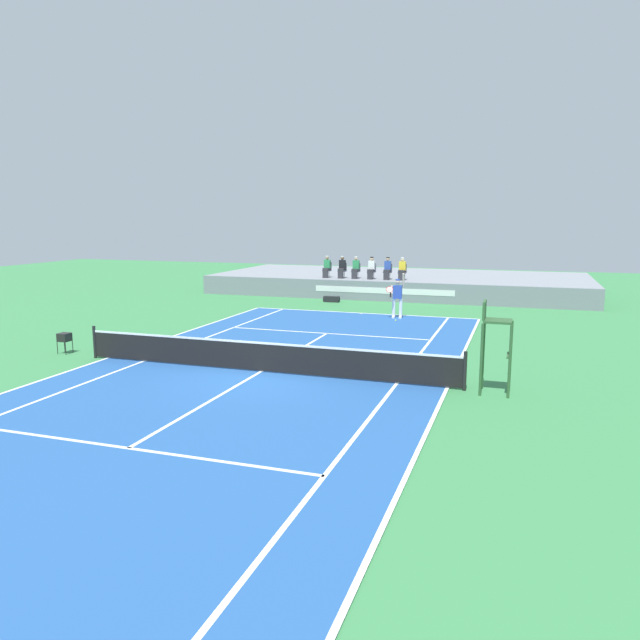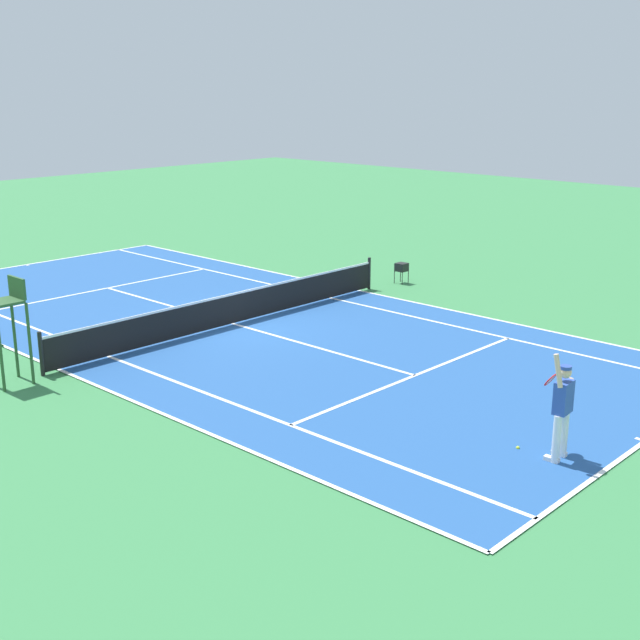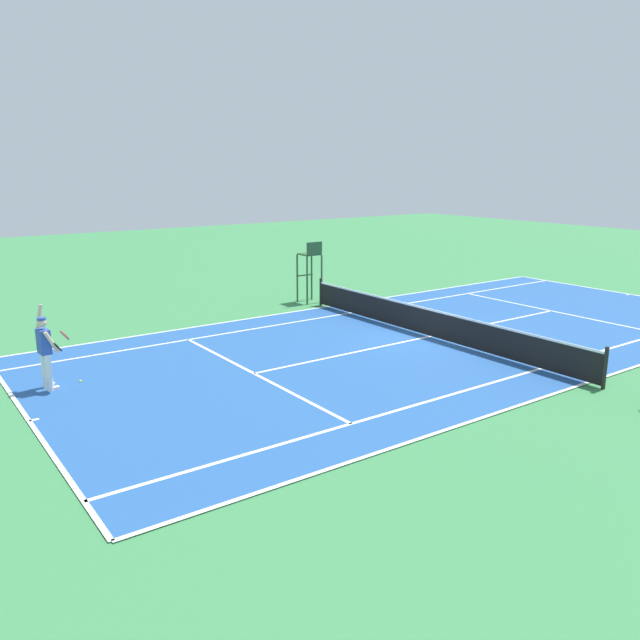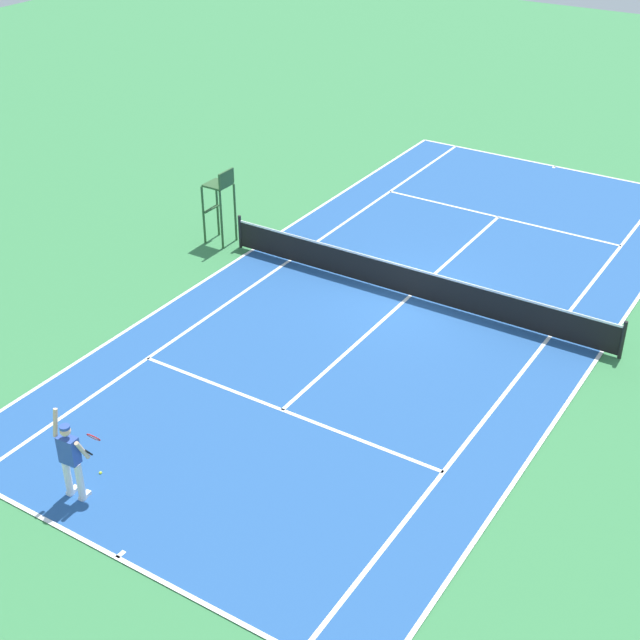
% 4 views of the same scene
% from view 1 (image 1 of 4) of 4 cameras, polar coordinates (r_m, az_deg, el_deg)
% --- Properties ---
extents(ground_plane, '(80.00, 80.00, 0.00)m').
position_cam_1_polar(ground_plane, '(18.15, -5.62, -4.96)').
color(ground_plane, '#387F47').
extents(court, '(11.08, 23.88, 0.03)m').
position_cam_1_polar(court, '(18.15, -5.62, -4.92)').
color(court, '#235193').
rests_on(court, ground).
extents(net, '(11.98, 0.10, 1.07)m').
position_cam_1_polar(net, '(18.03, -5.65, -3.35)').
color(net, black).
rests_on(net, ground).
extents(barrier_wall, '(22.29, 0.25, 1.10)m').
position_cam_1_polar(barrier_wall, '(33.52, 6.00, 2.70)').
color(barrier_wall, gray).
rests_on(barrier_wall, ground).
extents(bleacher_platform, '(22.29, 9.41, 1.10)m').
position_cam_1_polar(bleacher_platform, '(38.22, 7.60, 3.51)').
color(bleacher_platform, gray).
rests_on(bleacher_platform, ground).
extents(spectator_seated_0, '(0.44, 0.60, 1.27)m').
position_cam_1_polar(spectator_seated_0, '(35.51, 0.64, 5.01)').
color(spectator_seated_0, '#474C56').
rests_on(spectator_seated_0, bleacher_platform).
extents(spectator_seated_1, '(0.44, 0.60, 1.27)m').
position_cam_1_polar(spectator_seated_1, '(35.24, 2.08, 4.97)').
color(spectator_seated_1, '#474C56').
rests_on(spectator_seated_1, bleacher_platform).
extents(spectator_seated_2, '(0.44, 0.60, 1.27)m').
position_cam_1_polar(spectator_seated_2, '(35.01, 3.39, 4.93)').
color(spectator_seated_2, '#474C56').
rests_on(spectator_seated_2, bleacher_platform).
extents(spectator_seated_3, '(0.44, 0.60, 1.27)m').
position_cam_1_polar(spectator_seated_3, '(34.78, 4.87, 4.88)').
color(spectator_seated_3, '#474C56').
rests_on(spectator_seated_3, bleacher_platform).
extents(spectator_seated_4, '(0.44, 0.60, 1.27)m').
position_cam_1_polar(spectator_seated_4, '(34.57, 6.38, 4.83)').
color(spectator_seated_4, '#474C56').
rests_on(spectator_seated_4, bleacher_platform).
extents(spectator_seated_5, '(0.44, 0.60, 1.27)m').
position_cam_1_polar(spectator_seated_5, '(34.40, 7.76, 4.78)').
color(spectator_seated_5, '#474C56').
rests_on(spectator_seated_5, bleacher_platform).
extents(tennis_player, '(0.76, 0.67, 2.08)m').
position_cam_1_polar(tennis_player, '(27.81, 7.30, 2.18)').
color(tennis_player, white).
rests_on(tennis_player, ground).
extents(tennis_ball, '(0.07, 0.07, 0.07)m').
position_cam_1_polar(tennis_ball, '(27.19, 7.16, -0.03)').
color(tennis_ball, '#D1E533').
rests_on(tennis_ball, ground).
extents(umpire_chair, '(0.77, 0.77, 2.44)m').
position_cam_1_polar(umpire_chair, '(16.29, 16.15, -1.37)').
color(umpire_chair, '#2D562D').
rests_on(umpire_chair, ground).
extents(equipment_bag, '(0.91, 0.35, 0.32)m').
position_cam_1_polar(equipment_bag, '(33.10, 1.09, 1.98)').
color(equipment_bag, black).
rests_on(equipment_bag, ground).
extents(ball_hopper, '(0.36, 0.36, 0.70)m').
position_cam_1_polar(ball_hopper, '(22.23, -22.99, -1.48)').
color(ball_hopper, black).
rests_on(ball_hopper, ground).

